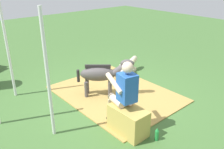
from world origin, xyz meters
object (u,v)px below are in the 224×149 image
object	(u,v)px
person_seated	(123,92)
tent_pole_left	(48,77)
hay_bale	(128,120)
soda_bottle	(157,134)
tent_pole_right	(8,50)
pony_standing	(102,74)
pony_lying	(124,70)

from	to	relation	value
person_seated	tent_pole_left	xyz separation A→B (m)	(0.70, 1.10, 0.38)
hay_bale	soda_bottle	xyz separation A→B (m)	(-0.51, -0.23, -0.13)
soda_bottle	tent_pole_right	size ratio (longest dim) A/B	0.11
person_seated	tent_pole_left	size ratio (longest dim) A/B	0.60
person_seated	pony_standing	distance (m)	1.40
hay_bale	tent_pole_right	size ratio (longest dim) A/B	0.32
hay_bale	tent_pole_right	distance (m)	3.17
tent_pole_left	tent_pole_right	world-z (taller)	same
pony_standing	tent_pole_left	world-z (taller)	tent_pole_left
tent_pole_right	tent_pole_left	bearing A→B (deg)	179.32
soda_bottle	pony_lying	bearing A→B (deg)	-32.24
person_seated	pony_lying	world-z (taller)	person_seated
person_seated	tent_pole_right	bearing A→B (deg)	21.76
hay_bale	person_seated	distance (m)	0.55
hay_bale	soda_bottle	bearing A→B (deg)	-155.91
person_seated	pony_lying	distance (m)	2.57
pony_standing	tent_pole_left	distance (m)	1.82
hay_bale	pony_lying	bearing A→B (deg)	-42.28
pony_standing	soda_bottle	distance (m)	2.03
hay_bale	tent_pole_left	distance (m)	1.65
tent_pole_right	pony_standing	bearing A→B (deg)	-131.42
pony_lying	soda_bottle	xyz separation A→B (m)	(-2.46, 1.55, -0.07)
person_seated	pony_lying	bearing A→B (deg)	-44.43
pony_standing	soda_bottle	bearing A→B (deg)	170.77
person_seated	tent_pole_right	distance (m)	2.92
pony_standing	tent_pole_left	bearing A→B (deg)	109.66
person_seated	tent_pole_right	world-z (taller)	tent_pole_right
pony_lying	tent_pole_right	size ratio (longest dim) A/B	0.58
pony_standing	hay_bale	bearing A→B (deg)	159.42
tent_pole_left	tent_pole_right	distance (m)	1.98
hay_bale	tent_pole_left	bearing A→B (deg)	50.98
hay_bale	pony_standing	distance (m)	1.58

